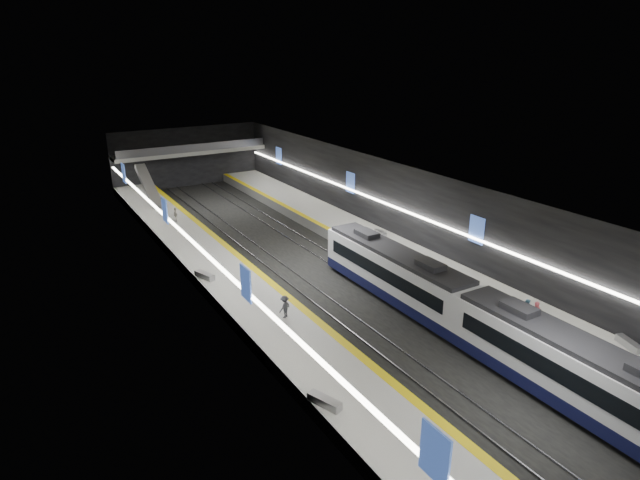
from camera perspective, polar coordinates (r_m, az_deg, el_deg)
ground at (r=45.76m, az=-0.19°, el=-3.51°), size 70.00×70.00×0.00m
ceiling at (r=43.18m, az=-0.21°, el=6.27°), size 20.00×70.00×0.04m
wall_left at (r=40.45m, az=-12.49°, el=-1.14°), size 0.04×70.00×8.00m
wall_right at (r=49.90m, az=9.74°, el=3.12°), size 0.04×70.00×8.00m
wall_back at (r=75.59m, az=-14.00°, el=8.60°), size 20.00×0.04×8.00m
platform_left at (r=42.56m, az=-8.95°, el=-4.92°), size 5.00×70.00×1.00m
tile_surface_left at (r=42.35m, az=-8.99°, el=-4.30°), size 5.00×70.00×0.02m
tactile_strip_left at (r=43.12m, az=-6.28°, el=-3.69°), size 0.60×70.00×0.02m
platform_right at (r=49.52m, az=7.29°, el=-1.17°), size 5.00×70.00×1.00m
tile_surface_right at (r=49.34m, az=7.32°, el=-0.61°), size 5.00×70.00×0.02m
tactile_strip_right at (r=48.08m, az=5.25°, el=-1.08°), size 0.60×70.00×0.02m
rails at (r=45.73m, az=-0.19°, el=-3.44°), size 6.52×70.00×0.12m
train at (r=35.88m, az=15.51°, el=-7.42°), size 2.69×30.05×3.60m
ad_posters at (r=44.97m, az=-0.85°, el=2.19°), size 19.94×53.50×2.20m
cove_light_left at (r=40.58m, az=-12.20°, el=-1.35°), size 0.25×68.60×0.12m
cove_light_right at (r=49.83m, az=9.55°, el=2.87°), size 0.25×68.60×0.12m
mezzanine_bridge at (r=73.45m, az=-13.58°, el=9.14°), size 20.00×3.00×1.50m
escalator at (r=65.45m, az=-17.80°, el=5.51°), size 1.20×7.50×3.92m
bench_left_near at (r=28.45m, az=0.49°, el=-16.84°), size 1.17×1.98×0.47m
bench_left_far at (r=43.14m, az=-12.20°, el=-3.72°), size 1.12×1.98×0.47m
bench_right_near at (r=38.06m, az=30.10°, el=-9.58°), size 1.07×1.90×0.45m
bench_right_far at (r=52.04m, az=6.48°, el=0.75°), size 0.57×1.62×0.39m
passenger_right_a at (r=37.59m, az=22.00°, el=-7.38°), size 0.64×0.78×1.83m
passenger_right_b at (r=38.24m, az=21.18°, el=-7.00°), size 0.95×0.97×1.58m
passenger_left_a at (r=57.37m, az=-15.16°, el=2.61°), size 0.61×0.96×1.52m
passenger_left_b at (r=36.21m, az=-3.78°, el=-7.13°), size 1.17×0.96×1.58m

